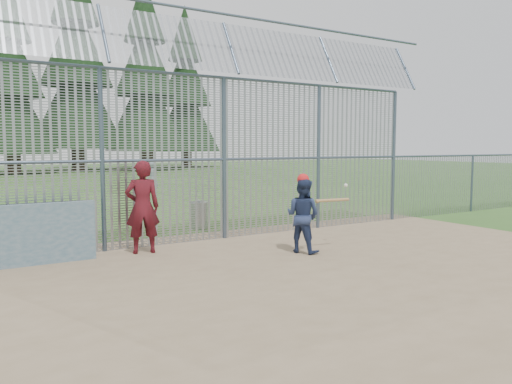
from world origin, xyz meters
TOP-DOWN VIEW (x-y plane):
  - ground at (0.00, 0.00)m, footprint 120.00×120.00m
  - dirt_infield at (0.00, -0.50)m, footprint 14.00×10.00m
  - dugout_wall at (-4.60, 2.90)m, footprint 2.50×0.12m
  - batter at (0.64, 1.10)m, footprint 0.88×0.97m
  - onlooker at (-2.34, 2.87)m, footprint 0.82×0.62m
  - bg_kid_standing at (3.78, 18.83)m, footprint 0.89×0.79m
  - batting_gear at (0.80, 1.07)m, footprint 1.47×0.37m
  - trash_can at (0.14, 5.31)m, footprint 0.56×0.56m
  - backstop_fence at (1.81, 3.43)m, footprint 20.09×0.81m
  - conifer_row at (1.93, 41.51)m, footprint 38.48×12.26m

SIDE VIEW (x-z plane):
  - ground at x=0.00m, z-range 0.00..0.00m
  - dirt_infield at x=0.00m, z-range 0.00..0.02m
  - trash_can at x=0.14m, z-range -0.03..0.79m
  - dugout_wall at x=-4.60m, z-range 0.02..1.22m
  - bg_kid_standing at x=3.78m, z-range 0.00..1.52m
  - batter at x=0.64m, z-range 0.02..1.63m
  - onlooker at x=-2.34m, z-range 0.02..2.02m
  - batting_gear at x=0.80m, z-range 1.19..1.83m
  - backstop_fence at x=1.81m, z-range -0.29..5.01m
  - conifer_row at x=1.93m, z-range 0.73..20.93m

